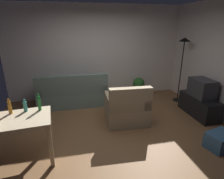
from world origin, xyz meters
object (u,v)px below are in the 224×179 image
object	(u,v)px
torchiere_lamp	(183,53)
armchair	(127,109)
tv	(202,88)
bottle_amber	(10,107)
desk	(10,126)
tv_stand	(199,106)
bottle_tall	(25,106)
couch	(73,94)
potted_plant	(139,85)
bottle_green	(39,103)
storage_box	(220,141)

from	to	relation	value
torchiere_lamp	armchair	distance (m)	2.32
tv	bottle_amber	xyz separation A→B (m)	(-4.02, -0.60, 0.17)
desk	bottle_amber	xyz separation A→B (m)	(-0.03, 0.22, 0.22)
tv_stand	bottle_tall	size ratio (longest dim) A/B	5.21
tv_stand	desk	world-z (taller)	desk
couch	bottle_tall	distance (m)	2.10
tv_stand	torchiere_lamp	world-z (taller)	torchiere_lamp
armchair	bottle_tall	world-z (taller)	bottle_tall
potted_plant	bottle_amber	xyz separation A→B (m)	(-3.04, -2.23, 0.54)
tv	armchair	xyz separation A→B (m)	(-1.85, 0.05, -0.38)
bottle_green	potted_plant	bearing A→B (deg)	40.28
storage_box	torchiere_lamp	bearing A→B (deg)	77.75
bottle_tall	bottle_green	xyz separation A→B (m)	(0.22, -0.01, 0.04)
storage_box	tv	bearing A→B (deg)	68.96
storage_box	bottle_green	xyz separation A→B (m)	(-3.10, 0.68, 0.74)
torchiere_lamp	storage_box	distance (m)	2.57
storage_box	bottle_tall	distance (m)	3.46
couch	bottle_amber	bearing A→B (deg)	62.43
bottle_tall	potted_plant	bearing A→B (deg)	37.86
tv	bottle_tall	distance (m)	3.84
bottle_amber	armchair	bearing A→B (deg)	16.54
bottle_amber	storage_box	bearing A→B (deg)	-10.35
storage_box	bottle_green	size ratio (longest dim) A/B	1.65
desk	armchair	xyz separation A→B (m)	(2.14, 0.86, -0.33)
tv	tv_stand	bearing A→B (deg)	90.00
tv	potted_plant	bearing A→B (deg)	31.12
tv	torchiere_lamp	bearing A→B (deg)	0.22
tv_stand	storage_box	bearing A→B (deg)	159.10
potted_plant	armchair	size ratio (longest dim) A/B	0.61
couch	torchiere_lamp	xyz separation A→B (m)	(3.02, -0.37, 1.11)
bottle_amber	bottle_tall	size ratio (longest dim) A/B	1.21
bottle_tall	bottle_green	size ratio (longest dim) A/B	0.72
tv	bottle_tall	xyz separation A→B (m)	(-3.80, -0.56, 0.15)
tv	bottle_tall	bearing A→B (deg)	98.42
desk	bottle_tall	size ratio (longest dim) A/B	5.98
tv_stand	bottle_green	xyz separation A→B (m)	(-3.57, -0.57, 0.65)
tv	armchair	size ratio (longest dim) A/B	0.64
armchair	bottle_green	bearing A→B (deg)	22.50
torchiere_lamp	armchair	size ratio (longest dim) A/B	1.92
bottle_amber	tv_stand	bearing A→B (deg)	8.47
bottle_amber	bottle_green	bearing A→B (deg)	3.64
couch	bottle_green	xyz separation A→B (m)	(-0.55, -1.88, 0.58)
potted_plant	bottle_green	distance (m)	3.45
bottle_amber	torchiere_lamp	bearing A→B (deg)	21.01
couch	armchair	bearing A→B (deg)	132.85
couch	desk	size ratio (longest dim) A/B	1.47
tv_stand	bottle_amber	xyz separation A→B (m)	(-4.02, -0.60, 0.63)
tv	armchair	bearing A→B (deg)	88.52
torchiere_lamp	desk	xyz separation A→B (m)	(-3.99, -1.76, -0.76)
tv_stand	potted_plant	xyz separation A→B (m)	(-0.98, 1.63, 0.09)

